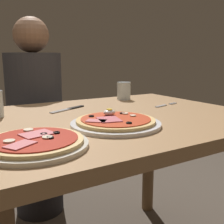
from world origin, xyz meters
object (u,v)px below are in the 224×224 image
object	(u,v)px
pizza_across_left	(35,143)
knife	(70,109)
water_glass_near	(124,92)
fork	(165,105)
diner_person	(36,124)
dining_table	(112,144)
pizza_foreground	(116,122)

from	to	relation	value
pizza_across_left	knife	size ratio (longest dim) A/B	1.45
water_glass_near	pizza_across_left	bearing A→B (deg)	-138.86
fork	knife	bearing A→B (deg)	160.56
pizza_across_left	water_glass_near	distance (m)	0.84
knife	diner_person	world-z (taller)	diner_person
dining_table	water_glass_near	distance (m)	0.44
dining_table	diner_person	world-z (taller)	diner_person
dining_table	diner_person	bearing A→B (deg)	98.58
dining_table	pizza_across_left	distance (m)	0.46
water_glass_near	dining_table	bearing A→B (deg)	-129.78
pizza_across_left	fork	distance (m)	0.74
pizza_across_left	water_glass_near	bearing A→B (deg)	41.14
pizza_across_left	fork	world-z (taller)	pizza_across_left
pizza_across_left	diner_person	size ratio (longest dim) A/B	0.23
water_glass_near	diner_person	bearing A→B (deg)	132.89
pizza_foreground	fork	bearing A→B (deg)	27.19
pizza_foreground	fork	size ratio (longest dim) A/B	1.90
diner_person	pizza_foreground	bearing A→B (deg)	91.95
diner_person	fork	bearing A→B (deg)	122.91
pizza_across_left	fork	size ratio (longest dim) A/B	1.71
dining_table	knife	distance (m)	0.25
pizza_foreground	pizza_across_left	distance (m)	0.30
pizza_foreground	pizza_across_left	bearing A→B (deg)	-163.41
water_glass_near	knife	size ratio (longest dim) A/B	0.50
fork	knife	size ratio (longest dim) A/B	0.85
pizza_across_left	dining_table	bearing A→B (deg)	32.68
pizza_across_left	diner_person	xyz separation A→B (m)	(0.26, 0.95, -0.19)
water_glass_near	fork	world-z (taller)	water_glass_near
dining_table	pizza_foreground	xyz separation A→B (m)	(-0.08, -0.15, 0.13)
water_glass_near	fork	distance (m)	0.27
fork	water_glass_near	bearing A→B (deg)	102.28
dining_table	pizza_across_left	size ratio (longest dim) A/B	4.07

